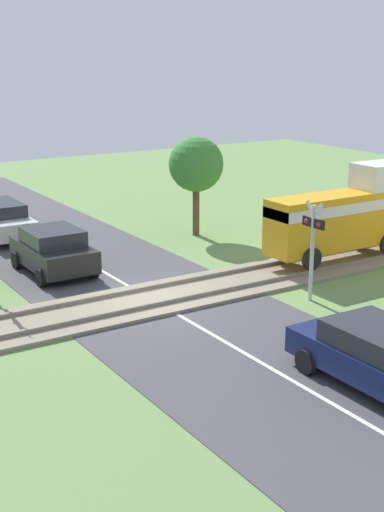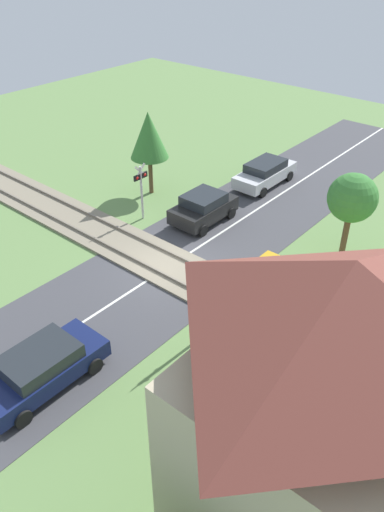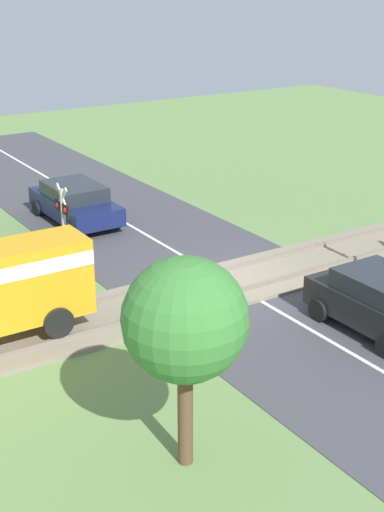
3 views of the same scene
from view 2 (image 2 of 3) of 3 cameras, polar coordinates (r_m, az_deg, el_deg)
name	(u,v)px [view 2 (image 2 of 3)]	position (r m, az deg, el deg)	size (l,w,h in m)	color
ground_plane	(169,267)	(22.51, -2.69, -1.28)	(60.00, 60.00, 0.00)	#66894C
road_surface	(169,267)	(22.51, -2.70, -1.25)	(48.00, 6.40, 0.02)	#424247
track_bed	(169,266)	(22.47, -2.70, -1.13)	(2.80, 48.00, 0.24)	gray
car_near_crossing	(204,207)	(25.64, 1.33, 5.58)	(3.60, 2.02, 1.54)	black
car_far_side	(41,367)	(17.50, -16.83, -12.09)	(4.39, 2.03, 1.43)	#141E4C
car_behind_queue	(265,173)	(29.87, 8.35, 9.41)	(4.41, 1.87, 1.46)	silver
crossing_signal_west_approach	(141,184)	(25.53, -5.84, 8.14)	(0.90, 0.18, 3.03)	#B7B7B7
crossing_signal_east_approach	(205,295)	(17.72, 1.47, -4.44)	(0.90, 0.18, 3.03)	#B7B7B7
station_building	(319,433)	(11.28, 14.31, -18.99)	(5.56, 5.17, 8.44)	#C6B793
pedestrian_by_station	(339,408)	(16.23, 16.49, -16.36)	(0.44, 0.44, 1.76)	#B2282D
tree_roadside_hedge	(352,198)	(23.07, 17.86, 6.29)	(2.20, 2.20, 4.01)	brown
tree_beyond_track	(149,136)	(27.74, -4.97, 13.55)	(2.11, 2.11, 4.68)	brown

